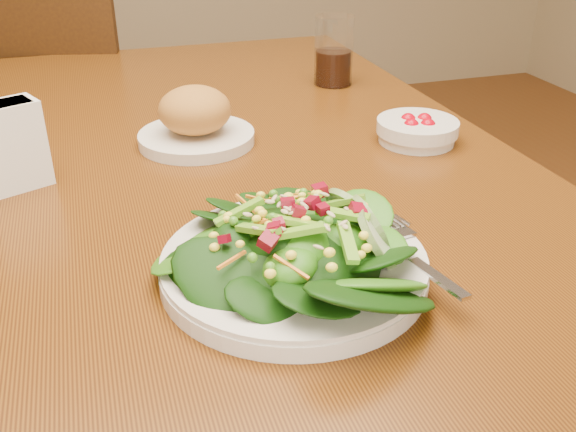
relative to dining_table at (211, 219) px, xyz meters
The scene contains 7 objects.
dining_table is the anchor object (origin of this frame).
chair_far 0.91m from the dining_table, 106.15° to the left, with size 0.56×0.56×1.00m.
salad_plate 0.36m from the dining_table, 83.98° to the right, with size 0.28×0.28×0.08m.
bread_plate 0.15m from the dining_table, 93.10° to the left, with size 0.18×0.18×0.09m.
tomato_bowl 0.35m from the dining_table, ahead, with size 0.13×0.13×0.04m.
drinking_glass 0.45m from the dining_table, 43.38° to the left, with size 0.08×0.08×0.13m.
napkin_holder 0.31m from the dining_table, behind, with size 0.10×0.08×0.12m.
Camera 1 is at (-0.15, -0.86, 1.12)m, focal length 40.00 mm.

